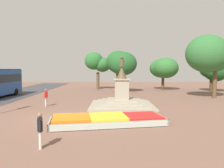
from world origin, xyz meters
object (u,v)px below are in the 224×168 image
Objects in this scene: pedestrian_near_planter at (40,128)px; pedestrian_crossing_plaza at (46,96)px; flower_planter at (107,120)px; statue_monument at (122,98)px.

pedestrian_near_planter is 11.22m from pedestrian_crossing_plaza.
pedestrian_near_planter is at bearing -122.96° from flower_planter.
statue_monument is 3.56× the size of pedestrian_crossing_plaza.
flower_planter is 1.30× the size of statue_monument.
pedestrian_crossing_plaza reaches higher than pedestrian_near_planter.
pedestrian_near_planter is (-2.79, -4.30, 0.66)m from flower_planter.
flower_planter is 5.17m from pedestrian_near_planter.
flower_planter is 4.80× the size of pedestrian_near_planter.
pedestrian_near_planter reaches higher than flower_planter.
statue_monument is 3.70× the size of pedestrian_near_planter.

